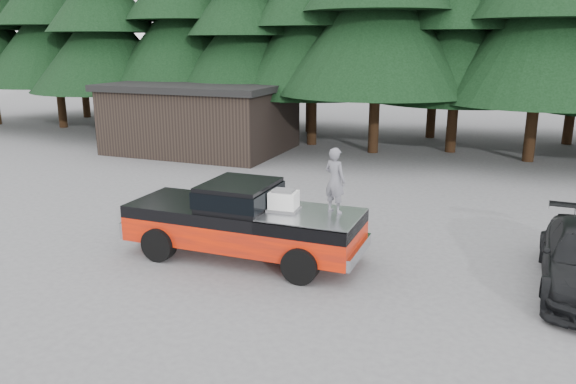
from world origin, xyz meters
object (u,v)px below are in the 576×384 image
(utility_building, at_px, (202,117))
(pickup_truck, at_px, (244,232))
(man_on_bed, at_px, (335,180))
(air_compressor, at_px, (284,201))

(utility_building, bearing_deg, pickup_truck, -56.30)
(man_on_bed, xyz_separation_m, utility_building, (-10.36, 11.87, -0.44))
(man_on_bed, bearing_deg, pickup_truck, 31.24)
(man_on_bed, height_order, utility_building, utility_building)
(air_compressor, bearing_deg, pickup_truck, 177.44)
(man_on_bed, bearing_deg, utility_building, -26.25)
(pickup_truck, bearing_deg, air_compressor, 1.91)
(man_on_bed, distance_m, utility_building, 15.76)
(pickup_truck, relative_size, man_on_bed, 3.87)
(air_compressor, bearing_deg, man_on_bed, 10.00)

